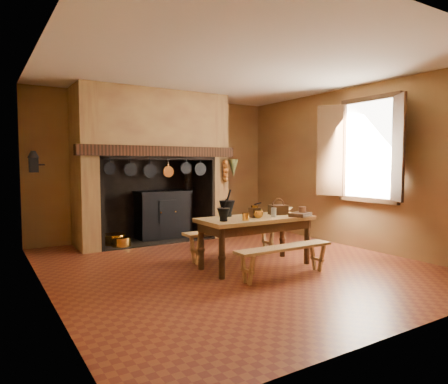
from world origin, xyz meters
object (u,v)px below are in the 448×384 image
mixing_bowl (282,209)px  coffee_grinder (255,212)px  work_table (256,225)px  bench_front (284,254)px  iron_range (163,214)px  wicker_basket (278,209)px

mixing_bowl → coffee_grinder: bearing=-158.3°
work_table → mixing_bowl: (0.72, 0.29, 0.15)m
mixing_bowl → bench_front: bearing=-128.3°
coffee_grinder → mixing_bowl: size_ratio=0.70×
iron_range → work_table: iron_range is taller
work_table → bench_front: size_ratio=1.14×
bench_front → mixing_bowl: bearing=51.7°
iron_range → work_table: bearing=-84.6°
iron_range → wicker_basket: (0.71, -2.66, 0.31)m
bench_front → wicker_basket: 0.95m
bench_front → iron_range: bearing=94.4°
work_table → wicker_basket: 0.49m
wicker_basket → mixing_bowl: bearing=51.6°
wicker_basket → coffee_grinder: bearing=-161.8°
iron_range → mixing_bowl: (0.98, -2.43, 0.26)m
iron_range → wicker_basket: bearing=-75.1°
iron_range → bench_front: (0.26, -3.34, -0.18)m
bench_front → mixing_bowl: (0.72, 0.91, 0.45)m
coffee_grinder → wicker_basket: wicker_basket is taller
wicker_basket → bench_front: bearing=-112.9°
iron_range → wicker_basket: size_ratio=5.65×
work_table → wicker_basket: size_ratio=5.80×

